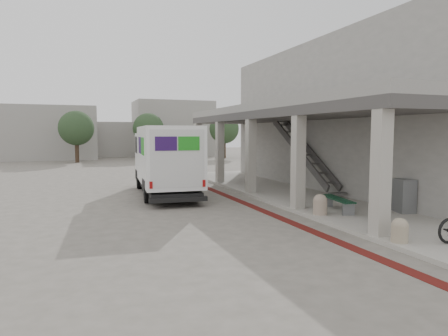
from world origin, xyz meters
name	(u,v)px	position (x,y,z in m)	size (l,w,h in m)	color
ground	(248,219)	(0.00, 0.00, 0.00)	(120.00, 120.00, 0.00)	#615B53
bike_lane_stripe	(251,206)	(1.00, 2.00, 0.01)	(0.35, 40.00, 0.01)	#541410
sidewalk	(351,209)	(4.00, 0.00, 0.06)	(4.40, 28.00, 0.12)	gray
transit_building	(341,119)	(6.83, 4.50, 3.40)	(7.60, 17.00, 7.00)	gray
distant_backdrop	(97,133)	(-2.84, 35.89, 2.70)	(28.00, 10.00, 6.50)	#999791
tree_left	(76,128)	(-5.00, 28.00, 3.18)	(3.20, 3.20, 4.80)	#38281C
tree_mid	(148,129)	(2.00, 30.00, 3.18)	(3.20, 3.20, 4.80)	#38281C
tree_right	(224,129)	(10.00, 29.00, 3.18)	(3.20, 3.20, 4.80)	#38281C
fedex_truck	(165,159)	(-1.42, 5.82, 1.60)	(2.70, 7.18, 3.00)	black
bench	(337,202)	(3.08, -0.42, 0.43)	(0.71, 1.89, 0.43)	slate
bollard_near	(400,230)	(2.10, -4.20, 0.42)	(0.39, 0.39, 0.59)	gray
bollard_far	(320,204)	(2.19, -0.74, 0.45)	(0.44, 0.44, 0.67)	gray
utility_cabinet	(404,196)	(5.00, -1.39, 0.67)	(0.50, 0.66, 1.10)	slate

